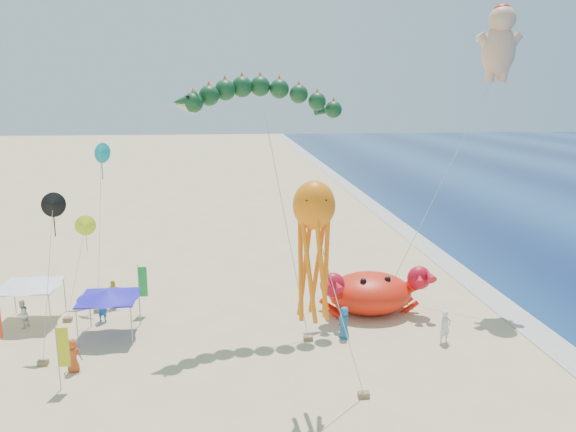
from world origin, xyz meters
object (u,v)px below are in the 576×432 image
Objects in this scene: cherub_kite at (499,42)px; canopy_white at (29,283)px; dragon_kite at (261,102)px; canopy_blue at (108,294)px; octopus_kite at (314,240)px; crab_inflatable at (370,292)px.

cherub_kite reaches higher than canopy_white.
cherub_kite reaches higher than dragon_kite.
dragon_kite is 13.66m from canopy_blue.
canopy_blue is (-23.89, -4.76, -14.09)m from cherub_kite.
dragon_kite reaches higher than canopy_blue.
canopy_blue is at bearing -169.85° from dragon_kite.
octopus_kite is (-13.64, -12.95, -9.12)m from cherub_kite.
octopus_kite reaches higher than crab_inflatable.
crab_inflatable is 15.50m from canopy_blue.
canopy_white is (-13.74, 0.92, -10.41)m from dragon_kite.
dragon_kite is 3.92× the size of canopy_white.
dragon_kite is at bearing 98.98° from octopus_kite.
canopy_white is at bearing 176.15° from dragon_kite.
crab_inflatable is 0.37× the size of cherub_kite.
dragon_kite reaches higher than octopus_kite.
cherub_kite is at bearing 11.28° from canopy_blue.
canopy_blue is at bearing -26.27° from canopy_white.
dragon_kite reaches higher than canopy_white.
cherub_kite is 5.27× the size of canopy_white.
canopy_white is (-20.38, 0.66, 1.09)m from crab_inflatable.
cherub_kite is at bearing 4.51° from canopy_white.
canopy_white is (-5.03, 2.48, 0.00)m from canopy_blue.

